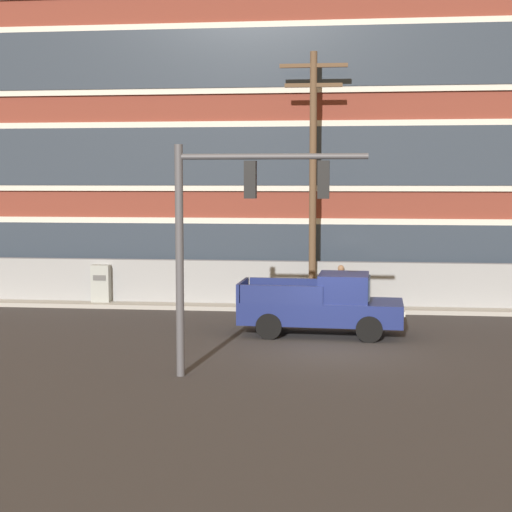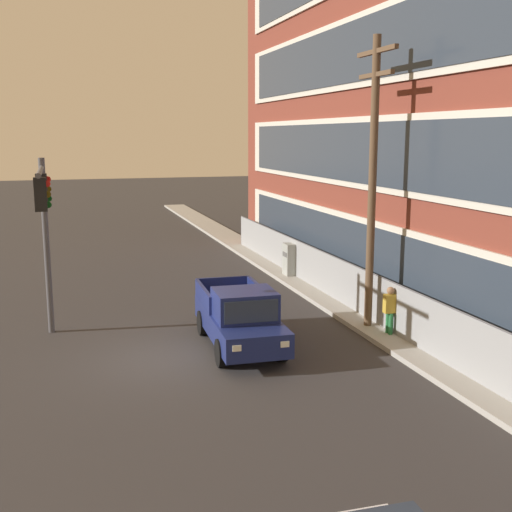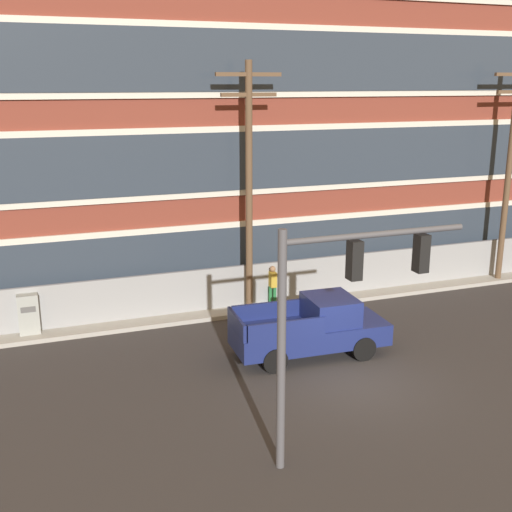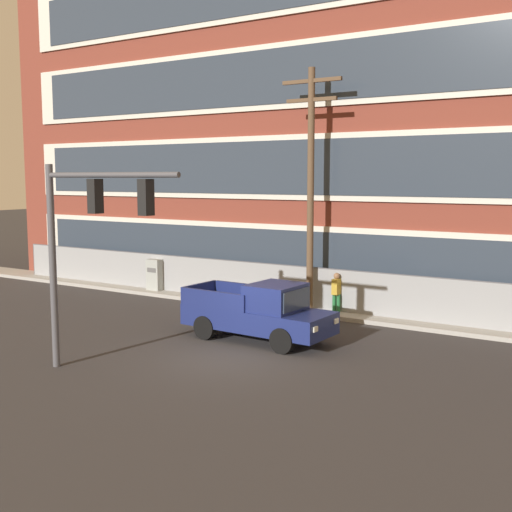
# 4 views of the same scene
# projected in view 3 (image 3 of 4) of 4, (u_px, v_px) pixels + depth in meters

# --- Properties ---
(ground_plane) EXTENTS (160.00, 160.00, 0.00)m
(ground_plane) POSITION_uv_depth(u_px,v_px,m) (356.00, 384.00, 19.08)
(ground_plane) COLOR #333030
(sidewalk_building_side) EXTENTS (80.00, 1.78, 0.16)m
(sidewalk_building_side) POSITION_uv_depth(u_px,v_px,m) (267.00, 304.00, 25.70)
(sidewalk_building_side) COLOR #9E9B93
(sidewalk_building_side) RESTS_ON ground
(brick_mill_building) EXTENTS (44.51, 10.05, 18.92)m
(brick_mill_building) POSITION_uv_depth(u_px,v_px,m) (281.00, 64.00, 29.25)
(brick_mill_building) COLOR brown
(brick_mill_building) RESTS_ON ground
(chain_link_fence) EXTENTS (32.78, 0.06, 1.82)m
(chain_link_fence) POSITION_uv_depth(u_px,v_px,m) (237.00, 287.00, 25.07)
(chain_link_fence) COLOR gray
(chain_link_fence) RESTS_ON ground
(traffic_signal_mast) EXTENTS (4.65, 0.43, 5.70)m
(traffic_signal_mast) POSITION_uv_depth(u_px,v_px,m) (336.00, 298.00, 14.39)
(traffic_signal_mast) COLOR #4C4C51
(traffic_signal_mast) RESTS_ON ground
(pickup_truck_navy) EXTENTS (5.17, 2.17, 1.95)m
(pickup_truck_navy) POSITION_uv_depth(u_px,v_px,m) (313.00, 328.00, 20.88)
(pickup_truck_navy) COLOR navy
(pickup_truck_navy) RESTS_ON ground
(utility_pole_near_corner) EXTENTS (2.46, 0.26, 9.45)m
(utility_pole_near_corner) POSITION_uv_depth(u_px,v_px,m) (249.00, 179.00, 23.72)
(utility_pole_near_corner) COLOR brown
(utility_pole_near_corner) RESTS_ON ground
(utility_pole_midblock) EXTENTS (2.36, 0.26, 9.48)m
(utility_pole_midblock) POSITION_uv_depth(u_px,v_px,m) (509.00, 166.00, 27.52)
(utility_pole_midblock) COLOR brown
(utility_pole_midblock) RESTS_ON ground
(electrical_cabinet) EXTENTS (0.71, 0.43, 1.59)m
(electrical_cabinet) POSITION_uv_depth(u_px,v_px,m) (29.00, 316.00, 22.33)
(electrical_cabinet) COLOR #939993
(electrical_cabinet) RESTS_ON ground
(pedestrian_near_cabinet) EXTENTS (0.32, 0.41, 1.69)m
(pedestrian_near_cabinet) POSITION_uv_depth(u_px,v_px,m) (273.00, 283.00, 25.38)
(pedestrian_near_cabinet) COLOR #236B38
(pedestrian_near_cabinet) RESTS_ON ground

